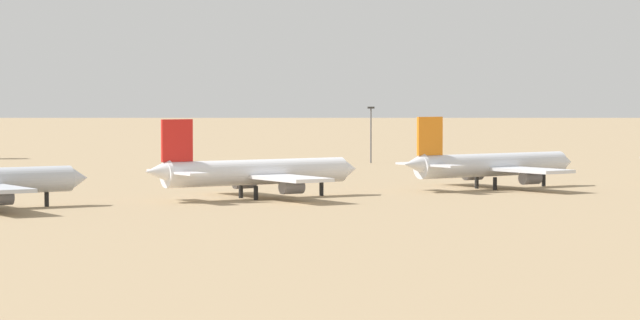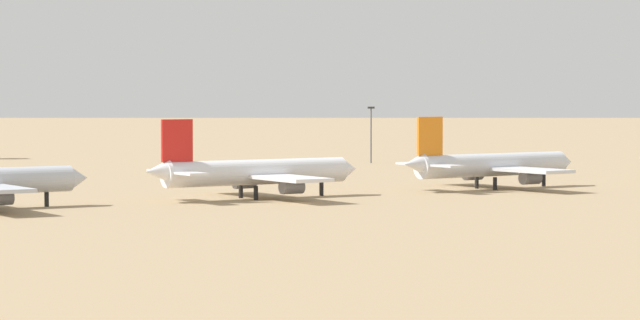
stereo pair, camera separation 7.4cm
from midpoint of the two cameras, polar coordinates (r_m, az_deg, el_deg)
The scene contains 6 objects.
ground at distance 240.22m, azimuth -0.66°, elevation -1.66°, with size 4000.00×4000.00×0.00m, color #9E8460.
ridge_east at distance 1195.46m, azimuth -9.05°, elevation 3.79°, with size 268.39×229.32×85.01m, color slate.
ridge_far_east at distance 1516.65m, azimuth -1.85°, elevation 3.47°, with size 229.50×211.65×79.51m, color slate.
parked_jet_red_3 at distance 250.79m, azimuth -2.50°, elevation -0.48°, with size 40.71×34.38×13.44m.
parked_jet_orange_4 at distance 277.22m, azimuth 6.51°, elevation -0.19°, with size 40.62×34.48×13.42m.
light_pole_mid at distance 374.70m, azimuth 1.96°, elevation 1.14°, with size 1.80×0.50×14.09m.
Camera 2 is at (-106.18, -214.72, 18.05)m, focal length 84.26 mm.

